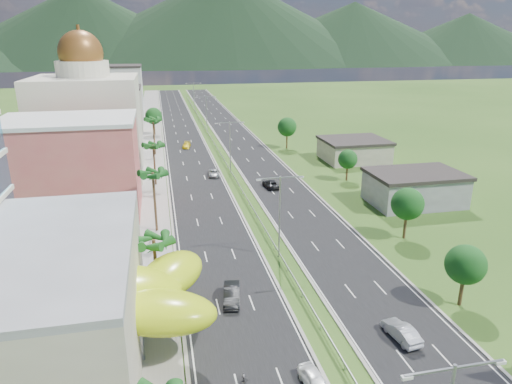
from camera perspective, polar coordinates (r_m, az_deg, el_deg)
ground at (r=51.82m, az=5.77°, el=-12.93°), size 500.00×500.00×0.00m
road_left at (r=134.79m, az=-9.09°, el=6.80°), size 11.00×260.00×0.04m
road_right at (r=136.36m, az=-2.74°, el=7.15°), size 11.00×260.00×0.04m
sidewalk_left at (r=134.64m, az=-13.15°, el=6.55°), size 7.00×260.00×0.12m
median_guardrail at (r=117.76m, az=-4.91°, el=5.57°), size 0.10×216.06×0.76m
streetlight_median_b at (r=57.48m, az=2.98°, el=-2.07°), size 6.04×0.25×11.00m
streetlight_median_c at (r=95.16m, az=-3.28°, el=6.26°), size 6.04×0.25×11.00m
streetlight_median_d at (r=139.11m, az=-6.23°, el=10.10°), size 6.04×0.25×11.00m
streetlight_median_e at (r=183.56m, az=-7.78°, el=12.08°), size 6.04×0.25×11.00m
lime_canopy at (r=44.20m, az=-18.40°, el=-12.34°), size 18.00×15.00×7.40m
pink_shophouse at (r=77.66m, az=-21.96°, el=2.67°), size 20.00×15.00×15.00m
domed_building at (r=99.11m, az=-20.19°, el=8.37°), size 20.00×20.00×28.70m
midrise_grey at (r=124.03m, az=-18.12°, el=8.86°), size 16.00×15.00×16.00m
midrise_beige at (r=145.91m, az=-17.28°, el=9.68°), size 16.00×15.00×13.00m
midrise_white at (r=168.35m, az=-16.76°, el=11.68°), size 16.00×15.00×18.00m
shed_near at (r=82.79m, az=19.19°, el=0.30°), size 15.00×10.00×5.00m
shed_far at (r=109.34m, az=12.12°, el=5.06°), size 14.00×12.00×4.40m
palm_tree_b at (r=48.23m, az=-12.64°, el=-6.32°), size 3.60×3.60×8.10m
palm_tree_c at (r=66.53m, az=-12.76°, el=1.97°), size 3.60×3.60×9.60m
palm_tree_d at (r=89.05m, az=-12.72°, el=5.50°), size 3.60×3.60×8.60m
palm_tree_e at (r=113.45m, az=-12.75°, el=8.65°), size 3.60×3.60×9.40m
leafy_tree_lfar at (r=138.56m, az=-12.67°, el=9.24°), size 4.90×4.90×8.05m
leafy_tree_ra at (r=52.60m, az=24.73°, el=-8.26°), size 4.20×4.20×6.90m
leafy_tree_rb at (r=66.95m, az=18.41°, el=-1.43°), size 4.55×4.55×7.47m
leafy_tree_rc at (r=92.35m, az=11.39°, el=4.03°), size 3.85×3.85×6.33m
leafy_tree_rd at (r=118.38m, az=3.91°, el=8.11°), size 4.90×4.90×8.05m
mountain_ridge at (r=498.19m, az=-3.66°, el=15.44°), size 860.00×140.00×90.00m
car_white_near_left at (r=40.27m, az=7.36°, el=-22.33°), size 2.11×4.19×1.37m
car_dark_left at (r=50.48m, az=-3.06°, el=-12.65°), size 2.52×5.14×1.62m
car_silver_mid_left at (r=94.77m, az=-5.29°, el=2.39°), size 2.58×4.89×1.31m
car_yellow_far_left at (r=120.93m, az=-8.68°, el=5.81°), size 2.63×4.84×1.33m
car_silver_right at (r=47.02m, az=17.70°, el=-16.30°), size 2.21×4.75×1.51m
car_dark_far_right at (r=87.16m, az=1.88°, el=1.03°), size 2.79×5.22×1.40m
motorcycle at (r=40.09m, az=-1.43°, el=-22.37°), size 0.83×2.18×1.36m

